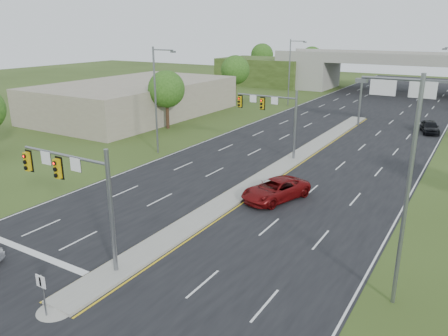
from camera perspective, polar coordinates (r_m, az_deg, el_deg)
ground at (r=25.27m, az=-13.87°, el=-13.09°), size 240.00×240.00×0.00m
road at (r=53.91m, az=13.13°, el=3.68°), size 24.00×160.00×0.02m
median at (r=43.02m, az=8.03°, el=0.53°), size 2.00×54.00×0.16m
median_nose at (r=23.08m, az=-21.15°, el=-16.82°), size 2.00×2.00×0.16m
lane_markings at (r=48.53m, az=10.16°, el=2.33°), size 23.72×160.00×0.01m
signal_mast_near at (r=24.80m, az=-18.53°, el=-2.05°), size 6.62×0.60×7.00m
signal_mast_far at (r=44.51m, az=6.59°, el=7.31°), size 6.62×0.60×7.00m
keep_right_sign at (r=22.08m, az=-22.67°, el=-14.33°), size 0.60×0.13×2.20m
sign_gantry at (r=61.00m, az=22.55°, el=9.41°), size 11.58×0.44×6.67m
overpass at (r=96.67m, az=21.99°, el=11.11°), size 80.00×14.00×8.10m
lightpole_l_mid at (r=46.00m, az=-8.77°, el=9.30°), size 2.85×0.25×11.00m
lightpole_l_far at (r=76.05m, az=8.68°, el=12.62°), size 2.85×0.25×11.00m
lightpole_r_near at (r=21.15m, az=22.43°, el=-1.93°), size 2.85×0.25×11.00m
tree_l_near at (r=58.00m, az=-7.53°, el=10.17°), size 4.80×4.80×7.60m
tree_l_mid at (r=80.82m, az=1.48°, el=12.68°), size 5.20×5.20×8.12m
tree_back_a at (r=121.72m, az=4.99°, el=14.51°), size 6.00×6.00×8.85m
tree_back_b at (r=116.21m, az=11.37°, el=13.92°), size 5.60×5.60×8.32m
commercial_building at (r=68.59m, az=-11.44°, el=8.88°), size 18.00×30.00×5.00m
car_far_a at (r=34.03m, az=6.74°, el=-2.82°), size 4.41×6.41×1.63m
car_far_c at (r=61.38m, az=25.30°, el=4.90°), size 3.08×5.04×1.60m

